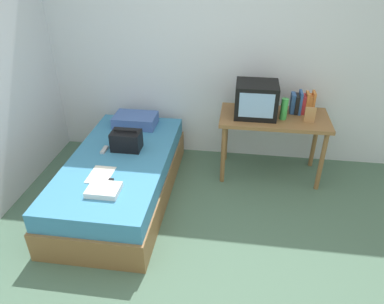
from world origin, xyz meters
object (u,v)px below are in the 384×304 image
Objects in this scene: bed at (121,177)px; tv at (256,99)px; magazine at (101,175)px; book_row at (302,103)px; water_bottle at (284,109)px; handbag at (126,140)px; picture_frame at (310,115)px; folded_towel at (104,190)px; remote_dark at (109,184)px; remote_silver at (104,150)px; pillow at (135,120)px; desk at (273,124)px.

bed is 1.64m from tv.
magazine is at bearing -101.00° from bed.
book_row is at bearing 14.75° from tv.
book_row is (1.84, 0.79, 0.61)m from bed.
handbag is at bearing -164.90° from water_bottle.
picture_frame is 2.19m from folded_towel.
handbag is at bearing -167.97° from picture_frame.
remote_dark is 1.08× the size of remote_silver.
pillow is 1.07m from magazine.
pillow is 0.56m from handbag.
water_bottle is (1.63, 0.60, 0.61)m from bed.
book_row is 0.82× the size of handbag.
bed is 12.82× the size of remote_dark.
book_row is (0.29, 0.13, 0.20)m from desk.
remote_silver is (-1.53, -0.56, -0.42)m from tv.
handbag is at bearing 78.53° from magazine.
book_row is 2.21m from remote_dark.
picture_frame is at bearing -9.22° from tv.
water_bottle is (0.29, -0.06, -0.07)m from tv.
picture_frame reaches higher than pillow.
bed is at bearing 97.51° from remote_dark.
water_bottle is 0.81× the size of folded_towel.
picture_frame is at bearing 12.57° from remote_silver.
tv is 1.43m from handbag.
remote_dark is at bearing -150.40° from picture_frame.
book_row reaches higher than water_bottle.
magazine is 1.86× the size of remote_dark.
desk is 0.35m from tv.
bed is at bearing -102.37° from handbag.
bed is at bearing -156.75° from book_row.
pillow is 1.68× the size of magazine.
tv is 1.42m from pillow.
bed is 1.84m from water_bottle.
desk is 7.20× the size of picture_frame.
book_row is 1.89m from pillow.
remote_dark is (-1.28, -1.13, -0.42)m from tv.
tv reaches higher than book_row.
bed is 8.79× the size of water_bottle.
bed is 7.14× the size of folded_towel.
remote_dark is (-1.78, -1.26, -0.35)m from book_row.
handbag is 2.08× the size of remote_silver.
book_row is at bearing 104.29° from picture_frame.
tv is at bearing 20.49° from handbag.
bed is 0.54m from remote_dark.
book_row is at bearing 23.25° from bed.
bed is 0.65m from folded_towel.
pillow reaches higher than magazine.
magazine is 0.28m from folded_towel.
desk is 1.59m from handbag.
water_bottle reaches higher than handbag.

